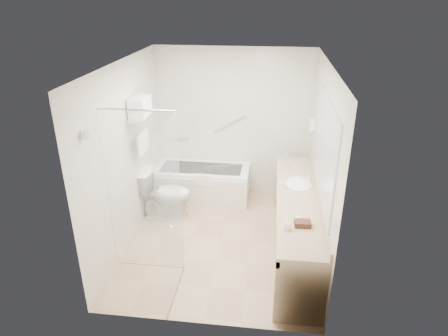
# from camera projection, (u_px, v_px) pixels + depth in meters

# --- Properties ---
(floor) EXTENTS (3.20, 3.20, 0.00)m
(floor) POSITION_uv_depth(u_px,v_px,m) (221.00, 239.00, 5.77)
(floor) COLOR tan
(floor) RESTS_ON ground
(ceiling) EXTENTS (2.60, 3.20, 0.10)m
(ceiling) POSITION_uv_depth(u_px,v_px,m) (221.00, 64.00, 4.75)
(ceiling) COLOR silver
(ceiling) RESTS_ON wall_back
(wall_back) EXTENTS (2.60, 0.10, 2.50)m
(wall_back) POSITION_uv_depth(u_px,v_px,m) (233.00, 123.00, 6.71)
(wall_back) COLOR beige
(wall_back) RESTS_ON ground
(wall_front) EXTENTS (2.60, 0.10, 2.50)m
(wall_front) POSITION_uv_depth(u_px,v_px,m) (200.00, 225.00, 3.81)
(wall_front) COLOR beige
(wall_front) RESTS_ON ground
(wall_left) EXTENTS (0.10, 3.20, 2.50)m
(wall_left) POSITION_uv_depth(u_px,v_px,m) (126.00, 155.00, 5.41)
(wall_left) COLOR beige
(wall_left) RESTS_ON ground
(wall_right) EXTENTS (0.10, 3.20, 2.50)m
(wall_right) POSITION_uv_depth(u_px,v_px,m) (322.00, 165.00, 5.12)
(wall_right) COLOR beige
(wall_right) RESTS_ON ground
(bathtub) EXTENTS (1.60, 0.73, 0.59)m
(bathtub) POSITION_uv_depth(u_px,v_px,m) (202.00, 183.00, 6.84)
(bathtub) COLOR white
(bathtub) RESTS_ON floor
(grab_bar_short) EXTENTS (0.40, 0.03, 0.03)m
(grab_bar_short) POSITION_uv_depth(u_px,v_px,m) (178.00, 138.00, 6.90)
(grab_bar_short) COLOR silver
(grab_bar_short) RESTS_ON wall_back
(grab_bar_long) EXTENTS (0.53, 0.03, 0.33)m
(grab_bar_long) POSITION_uv_depth(u_px,v_px,m) (230.00, 124.00, 6.68)
(grab_bar_long) COLOR silver
(grab_bar_long) RESTS_ON wall_back
(shower_enclosure) EXTENTS (0.96, 0.91, 2.11)m
(shower_enclosure) POSITION_uv_depth(u_px,v_px,m) (156.00, 204.00, 4.57)
(shower_enclosure) COLOR silver
(shower_enclosure) RESTS_ON floor
(towel_shelf) EXTENTS (0.24, 0.55, 0.81)m
(towel_shelf) POSITION_uv_depth(u_px,v_px,m) (140.00, 113.00, 5.50)
(towel_shelf) COLOR silver
(towel_shelf) RESTS_ON wall_left
(vanity_counter) EXTENTS (0.55, 2.70, 0.95)m
(vanity_counter) POSITION_uv_depth(u_px,v_px,m) (297.00, 211.00, 5.26)
(vanity_counter) COLOR tan
(vanity_counter) RESTS_ON floor
(sink) EXTENTS (0.40, 0.52, 0.14)m
(sink) POSITION_uv_depth(u_px,v_px,m) (299.00, 185.00, 5.55)
(sink) COLOR white
(sink) RESTS_ON vanity_counter
(faucet) EXTENTS (0.03, 0.03, 0.14)m
(faucet) POSITION_uv_depth(u_px,v_px,m) (310.00, 179.00, 5.48)
(faucet) COLOR silver
(faucet) RESTS_ON vanity_counter
(mirror) EXTENTS (0.02, 2.00, 1.20)m
(mirror) POSITION_uv_depth(u_px,v_px,m) (324.00, 147.00, 4.86)
(mirror) COLOR #ABB0B7
(mirror) RESTS_ON wall_right
(hairdryer_unit) EXTENTS (0.08, 0.10, 0.18)m
(hairdryer_unit) POSITION_uv_depth(u_px,v_px,m) (313.00, 125.00, 5.99)
(hairdryer_unit) COLOR silver
(hairdryer_unit) RESTS_ON wall_right
(toilet) EXTENTS (0.81, 0.46, 0.79)m
(toilet) POSITION_uv_depth(u_px,v_px,m) (165.00, 194.00, 6.20)
(toilet) COLOR white
(toilet) RESTS_ON floor
(amenity_basket) EXTENTS (0.19, 0.13, 0.06)m
(amenity_basket) POSITION_uv_depth(u_px,v_px,m) (303.00, 224.00, 4.52)
(amenity_basket) COLOR #432618
(amenity_basket) RESTS_ON vanity_counter
(soap_bottle_a) EXTENTS (0.09, 0.15, 0.06)m
(soap_bottle_a) POSITION_uv_depth(u_px,v_px,m) (287.00, 227.00, 4.45)
(soap_bottle_a) COLOR silver
(soap_bottle_a) RESTS_ON vanity_counter
(soap_bottle_b) EXTENTS (0.11, 0.13, 0.08)m
(soap_bottle_b) POSITION_uv_depth(u_px,v_px,m) (299.00, 218.00, 4.61)
(soap_bottle_b) COLOR silver
(soap_bottle_b) RESTS_ON vanity_counter
(water_bottle_left) EXTENTS (0.06, 0.06, 0.18)m
(water_bottle_left) POSITION_uv_depth(u_px,v_px,m) (287.00, 155.00, 6.24)
(water_bottle_left) COLOR silver
(water_bottle_left) RESTS_ON vanity_counter
(water_bottle_mid) EXTENTS (0.06, 0.06, 0.19)m
(water_bottle_mid) POSITION_uv_depth(u_px,v_px,m) (295.00, 167.00, 5.81)
(water_bottle_mid) COLOR silver
(water_bottle_mid) RESTS_ON vanity_counter
(water_bottle_right) EXTENTS (0.06, 0.06, 0.20)m
(water_bottle_right) POSITION_uv_depth(u_px,v_px,m) (286.00, 154.00, 6.28)
(water_bottle_right) COLOR silver
(water_bottle_right) RESTS_ON vanity_counter
(drinking_glass_near) EXTENTS (0.09, 0.09, 0.10)m
(drinking_glass_near) POSITION_uv_depth(u_px,v_px,m) (294.00, 185.00, 5.38)
(drinking_glass_near) COLOR silver
(drinking_glass_near) RESTS_ON vanity_counter
(drinking_glass_far) EXTENTS (0.09, 0.09, 0.10)m
(drinking_glass_far) POSITION_uv_depth(u_px,v_px,m) (285.00, 184.00, 5.38)
(drinking_glass_far) COLOR silver
(drinking_glass_far) RESTS_ON vanity_counter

